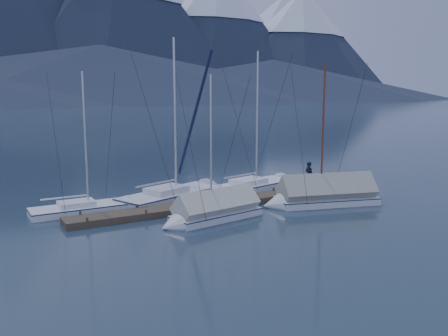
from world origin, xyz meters
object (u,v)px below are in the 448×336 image
Objects in this scene: sailboat_open_left at (97,208)px; sailboat_open_mid at (183,194)px; sailboat_open_right at (262,186)px; person at (309,175)px; sailboat_covered_far at (209,213)px; sailboat_covered_near at (318,197)px.

sailboat_open_mid reaches higher than sailboat_open_left.
sailboat_open_right is at bearing 3.21° from sailboat_open_left.
sailboat_covered_far is at bearing 99.06° from person.
sailboat_open_left is at bearing -176.79° from sailboat_open_right.
sailboat_covered_far is (-1.10, -5.66, 0.21)m from sailboat_open_mid.
sailboat_open_right is at bearing 91.79° from sailboat_covered_near.
sailboat_covered_far is (-6.96, -5.52, 0.22)m from sailboat_open_right.
sailboat_open_mid reaches higher than sailboat_open_right.
sailboat_open_mid is 1.06× the size of sailboat_open_right.
sailboat_open_right reaches higher than sailboat_covered_near.
sailboat_open_mid is at bearing 59.88° from person.
sailboat_open_mid is 5.77m from sailboat_covered_far.
sailboat_open_left is at bearing 156.85° from sailboat_covered_near.
person is at bearing -61.62° from sailboat_open_right.
person is at bearing -22.79° from sailboat_open_mid.
sailboat_open_left is 6.63m from sailboat_covered_far.
sailboat_open_right is at bearing 38.44° from sailboat_covered_far.
sailboat_open_left is at bearing 132.59° from sailboat_covered_far.
sailboat_covered_far is at bearing 179.29° from sailboat_covered_near.
sailboat_open_mid is 8.17m from person.
sailboat_covered_near is at bearing 143.70° from person.
sailboat_open_left is 13.32m from person.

